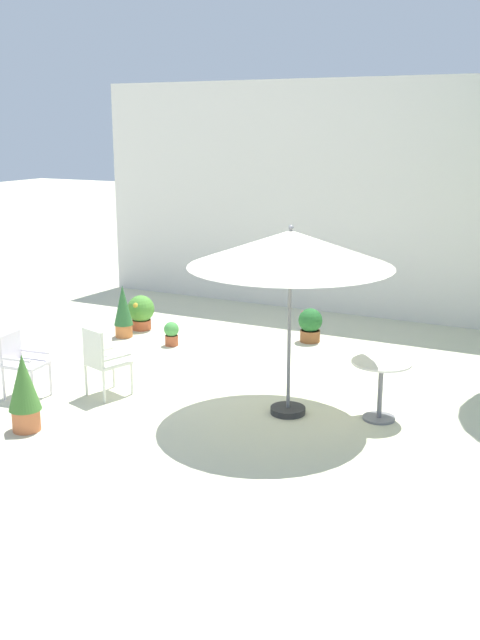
{
  "coord_description": "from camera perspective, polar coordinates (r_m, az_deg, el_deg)",
  "views": [
    {
      "loc": [
        4.62,
        -8.8,
        3.52
      ],
      "look_at": [
        0.0,
        0.24,
        0.85
      ],
      "focal_mm": 42.09,
      "sensor_mm": 36.0,
      "label": 1
    }
  ],
  "objects": [
    {
      "name": "ground_plane",
      "position": [
        10.55,
        -0.59,
        -4.79
      ],
      "size": [
        60.0,
        60.0,
        0.0
      ],
      "primitive_type": "plane",
      "color": "beige"
    },
    {
      "name": "patio_umbrella_0",
      "position": [
        8.94,
        3.87,
        5.37
      ],
      "size": [
        2.48,
        2.48,
        2.37
      ],
      "color": "#2D2D2D",
      "rests_on": "ground"
    },
    {
      "name": "potted_plant_0",
      "position": [
        13.28,
        -7.54,
        0.67
      ],
      "size": [
        0.47,
        0.47,
        0.61
      ],
      "color": "#C15933",
      "rests_on": "ground"
    },
    {
      "name": "potted_plant_3",
      "position": [
        12.47,
        5.37,
        -0.33
      ],
      "size": [
        0.4,
        0.4,
        0.57
      ],
      "color": "brown",
      "rests_on": "ground"
    },
    {
      "name": "villa_facade",
      "position": [
        14.24,
        8.12,
        9.09
      ],
      "size": [
        10.33,
        0.3,
        4.32
      ],
      "primitive_type": "cube",
      "color": "silver",
      "rests_on": "ground"
    },
    {
      "name": "cafe_table_0",
      "position": [
        9.27,
        10.66,
        -4.45
      ],
      "size": [
        0.73,
        0.73,
        0.74
      ],
      "color": "silver",
      "rests_on": "ground"
    },
    {
      "name": "potted_plant_2",
      "position": [
        9.16,
        -16.1,
        -5.19
      ],
      "size": [
        0.39,
        0.39,
        0.94
      ],
      "color": "#C96C40",
      "rests_on": "ground"
    },
    {
      "name": "patio_chair_0",
      "position": [
        10.27,
        -16.33,
        -2.94
      ],
      "size": [
        0.53,
        0.47,
        0.87
      ],
      "color": "silver",
      "rests_on": "ground"
    },
    {
      "name": "potted_plant_1",
      "position": [
        12.28,
        -5.23,
        -1.01
      ],
      "size": [
        0.24,
        0.24,
        0.4
      ],
      "color": "#AE5331",
      "rests_on": "ground"
    },
    {
      "name": "patio_chair_1",
      "position": [
        10.03,
        -10.43,
        -2.88
      ],
      "size": [
        0.57,
        0.6,
        0.94
      ],
      "color": "white",
      "rests_on": "ground"
    },
    {
      "name": "potted_plant_4",
      "position": [
        12.81,
        -8.88,
        0.72
      ],
      "size": [
        0.32,
        0.32,
        0.9
      ],
      "color": "#CC733A",
      "rests_on": "ground"
    }
  ]
}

